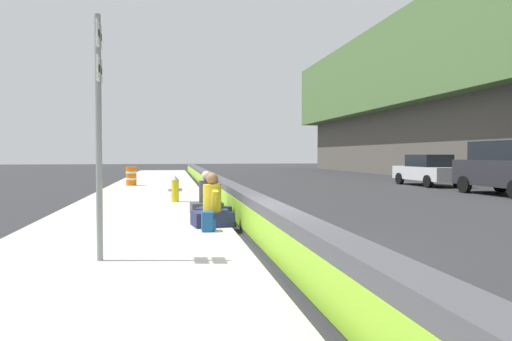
% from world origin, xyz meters
% --- Properties ---
extents(ground_plane, '(160.00, 160.00, 0.00)m').
position_xyz_m(ground_plane, '(0.00, 0.00, 0.00)').
color(ground_plane, '#2B2B2D').
rests_on(ground_plane, ground).
extents(sidewalk_strip, '(80.00, 4.40, 0.14)m').
position_xyz_m(sidewalk_strip, '(0.00, 2.65, 0.07)').
color(sidewalk_strip, '#B5B2A8').
rests_on(sidewalk_strip, ground_plane).
extents(jersey_barrier, '(76.00, 0.45, 0.85)m').
position_xyz_m(jersey_barrier, '(0.00, 0.00, 0.42)').
color(jersey_barrier, '#47474C').
rests_on(jersey_barrier, ground_plane).
extents(route_sign_post, '(0.44, 0.09, 3.60)m').
position_xyz_m(route_sign_post, '(-0.71, 2.76, 2.21)').
color(route_sign_post, gray).
rests_on(route_sign_post, sidewalk_strip).
extents(fire_hydrant, '(0.26, 0.46, 0.88)m').
position_xyz_m(fire_hydrant, '(7.77, 1.61, 0.59)').
color(fire_hydrant, gold).
rests_on(fire_hydrant, sidewalk_strip).
extents(seated_person_foreground, '(0.83, 0.94, 1.17)m').
position_xyz_m(seated_person_foreground, '(2.38, 0.84, 0.51)').
color(seated_person_foreground, '#23284C').
rests_on(seated_person_foreground, sidewalk_strip).
extents(seated_person_middle, '(0.87, 0.94, 1.07)m').
position_xyz_m(seated_person_middle, '(3.37, 0.73, 0.48)').
color(seated_person_middle, '#23284C').
rests_on(seated_person_middle, sidewalk_strip).
extents(seated_person_rear, '(0.74, 0.85, 1.14)m').
position_xyz_m(seated_person_rear, '(4.41, 0.82, 0.50)').
color(seated_person_rear, '#424247').
rests_on(seated_person_rear, sidewalk_strip).
extents(backpack, '(0.32, 0.28, 0.40)m').
position_xyz_m(backpack, '(1.64, 1.00, 0.33)').
color(backpack, navy).
rests_on(backpack, sidewalk_strip).
extents(construction_barrel, '(0.54, 0.54, 0.95)m').
position_xyz_m(construction_barrel, '(16.53, 3.76, 0.62)').
color(construction_barrel, orange).
rests_on(construction_barrel, sidewalk_strip).
extents(parked_car_third, '(4.84, 2.15, 2.28)m').
position_xyz_m(parked_car_third, '(9.31, -12.07, 1.18)').
color(parked_car_third, '#28282D').
rests_on(parked_car_third, ground_plane).
extents(parked_car_fourth, '(4.55, 2.04, 1.71)m').
position_xyz_m(parked_car_fourth, '(15.55, -12.10, 0.86)').
color(parked_car_fourth, silver).
rests_on(parked_car_fourth, ground_plane).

